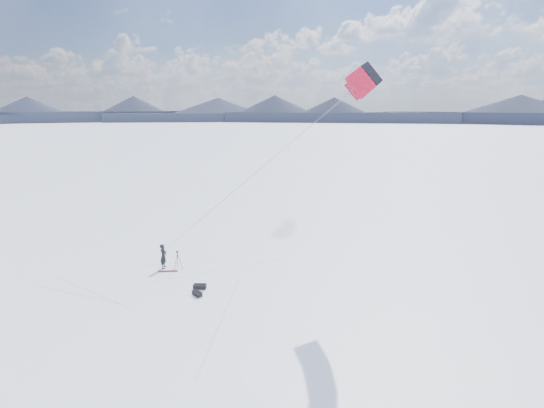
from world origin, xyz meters
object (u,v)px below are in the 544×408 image
(gear_bag_b, at_px, (197,293))
(snowboard, at_px, (168,271))
(gear_bag_a, at_px, (200,286))
(snowkiter, at_px, (164,268))
(tripod, at_px, (178,257))

(gear_bag_b, bearing_deg, snowboard, 175.75)
(gear_bag_a, bearing_deg, gear_bag_b, -88.34)
(snowkiter, distance_m, tripod, 1.46)
(snowboard, height_order, gear_bag_a, gear_bag_a)
(snowkiter, bearing_deg, tripod, -99.51)
(snowboard, xyz_separation_m, gear_bag_a, (3.53, -1.88, 0.15))
(snowkiter, xyz_separation_m, snowboard, (0.62, -0.50, 0.02))
(snowkiter, xyz_separation_m, tripod, (1.13, 0.10, 0.92))
(snowboard, xyz_separation_m, tripod, (0.50, 0.60, 0.91))
(snowkiter, bearing_deg, snowboard, -143.17)
(gear_bag_a, height_order, gear_bag_b, gear_bag_a)
(gear_bag_b, bearing_deg, gear_bag_a, 139.16)
(tripod, height_order, gear_bag_a, tripod)
(tripod, height_order, gear_bag_b, tripod)
(tripod, relative_size, gear_bag_a, 1.58)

